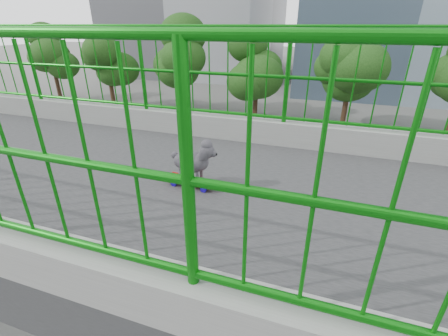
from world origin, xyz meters
name	(u,v)px	position (x,y,z in m)	size (l,w,h in m)	color
road	(270,185)	(-13.00, 0.00, 0.01)	(18.00, 90.00, 0.02)	black
footbridge	(108,284)	(0.00, 0.00, 5.22)	(3.00, 24.00, 7.00)	#2D2D2F
railing	(78,148)	(0.00, 0.00, 7.21)	(3.00, 24.00, 1.42)	gray
street_trees	(315,71)	(-26.03, 1.06, 4.72)	(5.30, 60.40, 7.26)	black
skateboard	(192,181)	(0.03, 1.36, 7.05)	(0.18, 0.51, 0.07)	#BF0608
poodle	(193,160)	(0.03, 1.38, 7.28)	(0.21, 0.48, 0.40)	#29262B
car_0	(330,279)	(-6.00, 3.41, 0.67)	(1.57, 3.91, 1.33)	#B31007
car_2	(253,178)	(-12.40, -0.83, 0.66)	(2.20, 4.78, 1.33)	#B31007
car_3	(104,134)	(-15.60, -13.35, 0.78)	(2.19, 5.38, 1.56)	silver
car_4	(177,128)	(-18.80, -8.78, 0.75)	(1.76, 4.39, 1.49)	silver
car_5	(12,204)	(-6.00, -11.04, 0.68)	(1.44, 4.12, 1.36)	black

